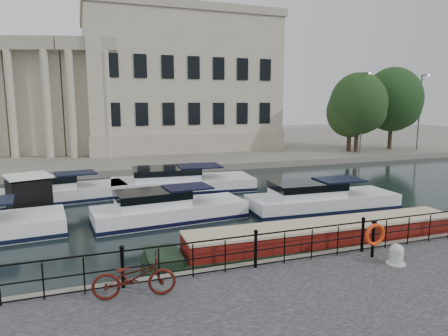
% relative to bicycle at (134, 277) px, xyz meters
% --- Properties ---
extents(ground_plane, '(160.00, 160.00, 0.00)m').
position_rel_bicycle_xyz_m(ground_plane, '(3.77, 2.92, -1.12)').
color(ground_plane, black).
rests_on(ground_plane, ground).
extents(far_bank, '(120.00, 42.00, 0.55)m').
position_rel_bicycle_xyz_m(far_bank, '(3.77, 41.92, -0.84)').
color(far_bank, '#6B665B').
rests_on(far_bank, ground_plane).
extents(railing, '(24.14, 0.14, 1.22)m').
position_rel_bicycle_xyz_m(railing, '(3.77, 0.67, 0.08)').
color(railing, black).
rests_on(railing, near_quay).
extents(civic_building, '(53.55, 31.84, 16.85)m').
position_rel_bicycle_xyz_m(civic_building, '(2.77, 37.63, 5.92)').
color(civic_building, '#ADA38C').
rests_on(civic_building, far_bank).
extents(lamp_posts, '(8.24, 1.55, 8.07)m').
position_rel_bicycle_xyz_m(lamp_posts, '(29.77, 23.62, 3.68)').
color(lamp_posts, '#59595B').
rests_on(lamp_posts, far_bank).
extents(bicycle, '(2.23, 1.02, 1.13)m').
position_rel_bicycle_xyz_m(bicycle, '(0.00, 0.00, 0.00)').
color(bicycle, '#45120C').
rests_on(bicycle, near_quay).
extents(mooring_bollard, '(0.59, 0.59, 0.67)m').
position_rel_bicycle_xyz_m(mooring_bollard, '(8.06, -0.60, -0.25)').
color(mooring_bollard, '#B8B8B4').
rests_on(mooring_bollard, near_quay).
extents(life_ring_post, '(0.76, 0.20, 1.24)m').
position_rel_bicycle_xyz_m(life_ring_post, '(7.76, 0.07, 0.21)').
color(life_ring_post, black).
rests_on(life_ring_post, near_quay).
extents(narrowboat, '(13.57, 2.23, 1.50)m').
position_rel_bicycle_xyz_m(narrowboat, '(7.34, 2.12, -0.75)').
color(narrowboat, black).
rests_on(narrowboat, ground_plane).
extents(harbour_hut, '(3.26, 2.98, 2.17)m').
position_rel_bicycle_xyz_m(harbour_hut, '(-3.67, 11.40, -0.16)').
color(harbour_hut, '#6B665B').
rests_on(harbour_hut, ground_plane).
extents(cabin_cruisers, '(25.56, 10.60, 1.99)m').
position_rel_bicycle_xyz_m(cabin_cruisers, '(1.90, 10.95, -0.75)').
color(cabin_cruisers, white).
rests_on(cabin_cruisers, ground_plane).
extents(trees, '(11.43, 7.09, 8.97)m').
position_rel_bicycle_xyz_m(trees, '(28.53, 24.92, 4.25)').
color(trees, black).
rests_on(trees, far_bank).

